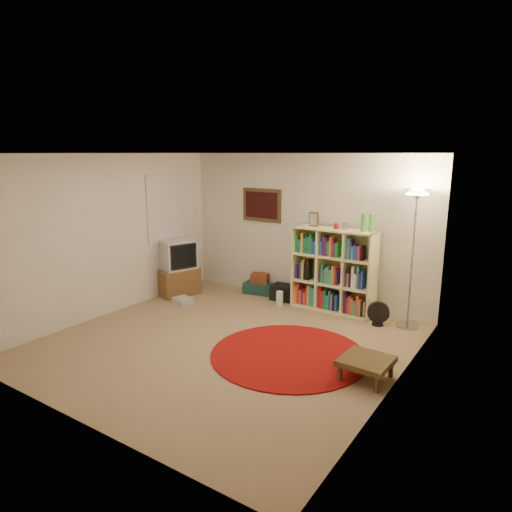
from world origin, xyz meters
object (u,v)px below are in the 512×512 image
at_px(tv_stand, 178,268).
at_px(suitcase, 262,288).
at_px(bookshelf, 332,271).
at_px(floor_lamp, 416,214).
at_px(floor_fan, 378,314).
at_px(side_table, 366,362).

distance_m(tv_stand, suitcase, 1.56).
relative_size(bookshelf, floor_lamp, 0.80).
relative_size(bookshelf, floor_fan, 4.37).
bearing_deg(bookshelf, side_table, -54.90).
bearing_deg(side_table, bookshelf, 123.83).
bearing_deg(side_table, suitcase, 142.65).
distance_m(bookshelf, suitcase, 1.55).
xyz_separation_m(suitcase, side_table, (2.74, -2.09, 0.11)).
distance_m(bookshelf, floor_lamp, 1.62).
relative_size(tv_stand, side_table, 1.78).
bearing_deg(floor_fan, bookshelf, 142.62).
bearing_deg(suitcase, floor_fan, -20.23).
distance_m(floor_fan, tv_stand, 3.57).
height_order(floor_lamp, side_table, floor_lamp).
distance_m(floor_lamp, floor_fan, 1.55).
distance_m(floor_lamp, suitcase, 3.13).
height_order(floor_lamp, tv_stand, floor_lamp).
height_order(floor_lamp, suitcase, floor_lamp).
distance_m(bookshelf, floor_fan, 1.02).
xyz_separation_m(floor_fan, side_table, (0.43, -1.67, 0.02)).
bearing_deg(bookshelf, tv_stand, -163.26).
relative_size(floor_lamp, tv_stand, 2.01).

